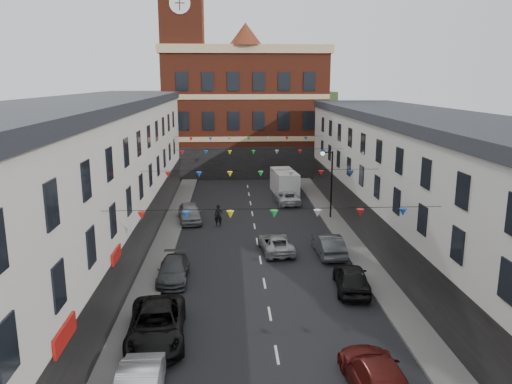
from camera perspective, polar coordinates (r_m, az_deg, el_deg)
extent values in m
plane|color=black|center=(30.46, 0.97, -10.40)|extent=(160.00, 160.00, 0.00)
cube|color=#605E5B|center=(32.59, -11.63, -8.94)|extent=(1.80, 64.00, 0.15)
cube|color=#605E5B|center=(33.42, 12.74, -8.44)|extent=(1.80, 64.00, 0.15)
cube|color=beige|center=(31.35, -21.19, -0.98)|extent=(8.00, 56.00, 10.00)
cube|color=black|center=(30.61, -21.99, 8.80)|extent=(8.40, 56.00, 0.70)
cube|color=black|center=(31.28, -13.57, -6.99)|extent=(0.12, 56.00, 3.20)
cube|color=#B3B2A7|center=(32.92, 21.83, -1.31)|extent=(8.00, 56.00, 9.00)
cube|color=black|center=(32.17, 22.54, 7.11)|extent=(8.40, 56.00, 0.70)
cube|color=black|center=(32.25, 14.82, -6.46)|extent=(0.12, 56.00, 3.20)
cube|color=maroon|center=(66.13, -1.31, 8.82)|extent=(20.00, 12.00, 15.00)
cube|color=tan|center=(66.08, -1.35, 15.76)|extent=(20.60, 12.60, 1.00)
cone|color=maroon|center=(61.21, -1.21, 17.60)|extent=(4.00, 4.00, 2.60)
cube|color=maroon|center=(63.19, -8.23, 12.60)|extent=(5.00, 5.00, 24.00)
cylinder|color=white|center=(61.26, -8.72, 20.57)|extent=(2.40, 0.12, 2.40)
cube|color=#294721|center=(90.24, -4.34, 8.23)|extent=(40.00, 14.00, 10.00)
cylinder|color=black|center=(43.78, 8.62, 0.75)|extent=(0.14, 0.14, 6.00)
cylinder|color=black|center=(43.21, 8.22, 4.51)|extent=(0.90, 0.10, 0.10)
sphere|color=beige|center=(43.14, 7.63, 4.38)|extent=(0.36, 0.36, 0.36)
imported|color=black|center=(24.51, -11.30, -14.65)|extent=(3.02, 5.84, 1.57)
imported|color=#3F4346|center=(31.09, -9.42, -8.80)|extent=(1.87, 4.46, 1.29)
imported|color=gray|center=(43.34, -7.58, -2.34)|extent=(2.49, 4.85, 1.58)
imported|color=#591511|center=(21.03, 13.70, -19.83)|extent=(2.31, 5.31, 1.52)
imported|color=black|center=(29.71, 10.88, -9.62)|extent=(2.32, 4.76, 1.56)
imported|color=#46484D|center=(35.22, 8.26, -5.97)|extent=(1.78, 4.65, 1.51)
imported|color=silver|center=(49.17, 3.58, -0.62)|extent=(2.44, 4.81, 1.30)
imported|color=#A0A3A7|center=(35.54, 2.30, -5.88)|extent=(2.55, 4.76, 1.27)
cube|color=silver|center=(53.37, 3.26, 1.11)|extent=(2.67, 5.85, 2.51)
imported|color=black|center=(41.60, -4.32, -2.71)|extent=(0.73, 0.52, 1.86)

